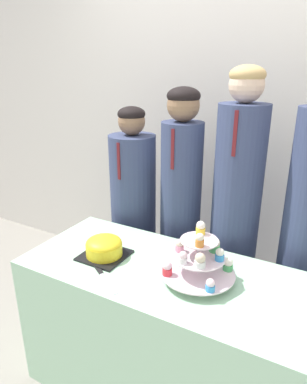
{
  "coord_description": "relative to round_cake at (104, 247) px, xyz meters",
  "views": [
    {
      "loc": [
        0.61,
        -0.92,
        1.62
      ],
      "look_at": [
        -0.09,
        0.33,
        1.1
      ],
      "focal_mm": 32.0,
      "sensor_mm": 36.0,
      "label": 1
    }
  ],
  "objects": [
    {
      "name": "wall_back",
      "position": [
        0.33,
        1.12,
        0.56
      ],
      "size": [
        9.0,
        0.06,
        2.7
      ],
      "color": "silver",
      "rests_on": "ground_plane"
    },
    {
      "name": "table",
      "position": [
        0.33,
        0.04,
        -0.42
      ],
      "size": [
        1.4,
        0.61,
        0.74
      ],
      "color": "#A8DBB2",
      "rests_on": "ground_plane"
    },
    {
      "name": "round_cake",
      "position": [
        0.0,
        0.0,
        0.0
      ],
      "size": [
        0.22,
        0.22,
        0.11
      ],
      "color": "black",
      "rests_on": "table"
    },
    {
      "name": "cake_knife",
      "position": [
        0.09,
        -0.14,
        -0.05
      ],
      "size": [
        0.21,
        0.14,
        0.01
      ],
      "rotation": [
        0.0,
        0.0,
        -0.56
      ],
      "color": "silver",
      "rests_on": "table"
    },
    {
      "name": "cupcake_stand",
      "position": [
        0.48,
        0.04,
        0.06
      ],
      "size": [
        0.33,
        0.33,
        0.26
      ],
      "color": "silver",
      "rests_on": "table"
    },
    {
      "name": "student_0",
      "position": [
        -0.18,
        0.56,
        -0.13
      ],
      "size": [
        0.29,
        0.3,
        1.41
      ],
      "color": "#384266",
      "rests_on": "ground_plane"
    },
    {
      "name": "student_1",
      "position": [
        0.16,
        0.56,
        -0.04
      ],
      "size": [
        0.24,
        0.25,
        1.53
      ],
      "color": "#384266",
      "rests_on": "ground_plane"
    },
    {
      "name": "student_2",
      "position": [
        0.49,
        0.56,
        0.0
      ],
      "size": [
        0.26,
        0.27,
        1.64
      ],
      "color": "#384266",
      "rests_on": "ground_plane"
    },
    {
      "name": "student_3",
      "position": [
        0.86,
        0.56,
        0.02
      ],
      "size": [
        0.24,
        0.25,
        1.65
      ],
      "color": "#384266",
      "rests_on": "ground_plane"
    }
  ]
}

